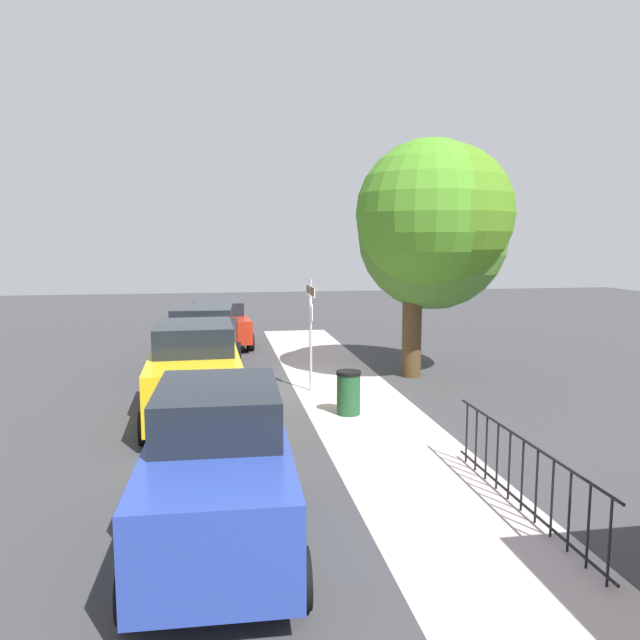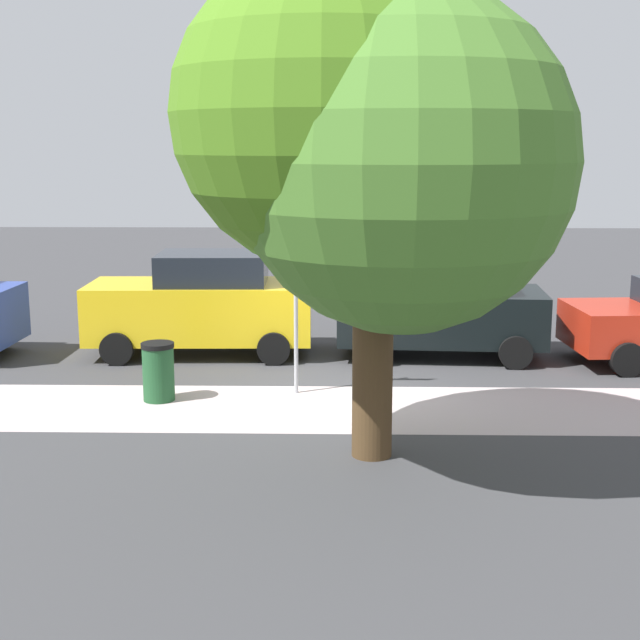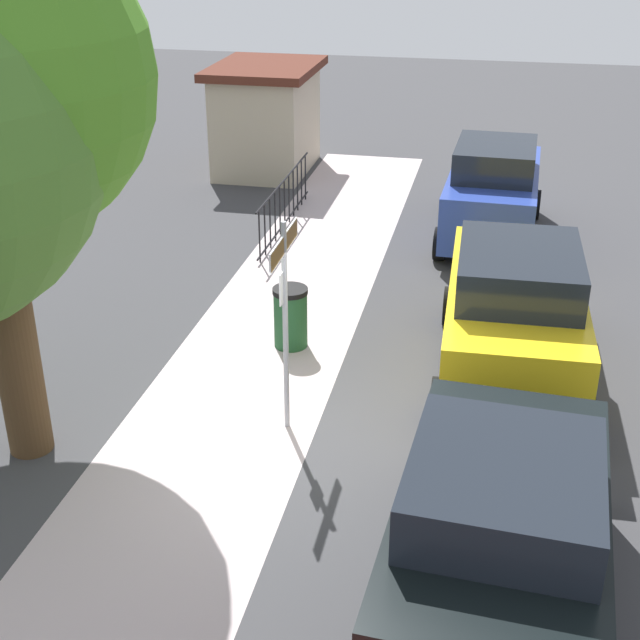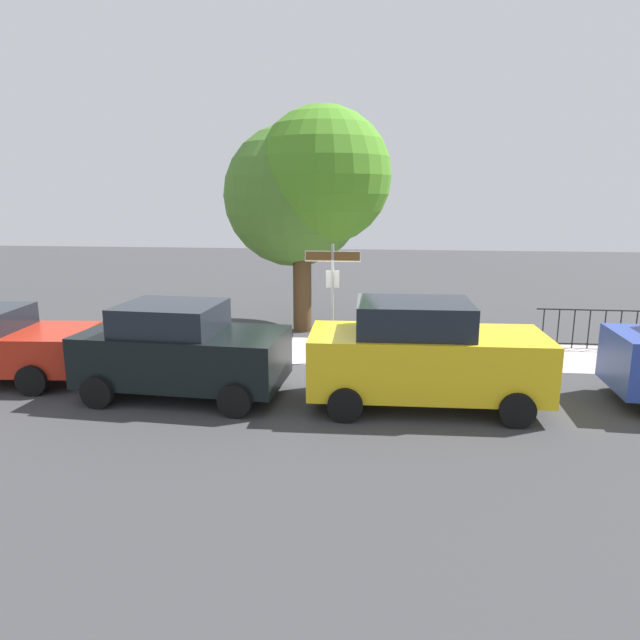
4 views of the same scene
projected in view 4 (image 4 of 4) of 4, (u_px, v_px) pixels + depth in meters
ground_plane at (308, 364)px, 13.72m from camera, size 60.00×60.00×0.00m
sidewalk_strip at (390, 352)px, 14.76m from camera, size 24.00×2.60×0.00m
street_sign at (333, 281)px, 13.61m from camera, size 1.33×0.07×2.88m
shade_tree at (313, 185)px, 16.64m from camera, size 4.99×4.52×6.54m
car_black at (182, 350)px, 11.44m from camera, size 4.15×2.36×1.90m
car_yellow at (424, 355)px, 10.84m from camera, size 4.50×2.19×2.06m
iron_fence at (620, 329)px, 14.95m from camera, size 4.33×0.04×1.07m
trash_bin at (424, 339)px, 14.18m from camera, size 0.55×0.55×0.98m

